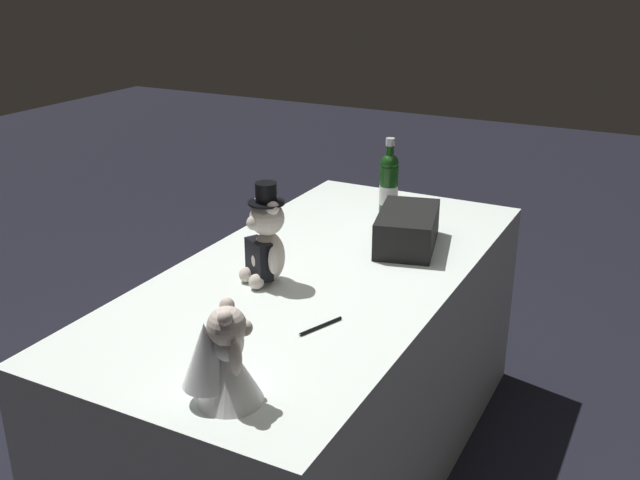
# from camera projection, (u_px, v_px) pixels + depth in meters

# --- Properties ---
(ground_plane) EXTENTS (12.00, 12.00, 0.00)m
(ground_plane) POSITION_uv_depth(u_px,v_px,m) (320.00, 463.00, 2.61)
(ground_plane) COLOR black
(reception_table) EXTENTS (1.80, 0.86, 0.75)m
(reception_table) POSITION_uv_depth(u_px,v_px,m) (320.00, 371.00, 2.47)
(reception_table) COLOR white
(reception_table) RESTS_ON ground_plane
(teddy_bear_groom) EXTENTS (0.15, 0.14, 0.31)m
(teddy_bear_groom) POSITION_uv_depth(u_px,v_px,m) (265.00, 241.00, 2.20)
(teddy_bear_groom) COLOR beige
(teddy_bear_groom) RESTS_ON reception_table
(teddy_bear_bride) EXTENTS (0.18, 0.20, 0.24)m
(teddy_bear_bride) POSITION_uv_depth(u_px,v_px,m) (222.00, 359.00, 1.61)
(teddy_bear_bride) COLOR white
(teddy_bear_bride) RESTS_ON reception_table
(champagne_bottle) EXTENTS (0.07, 0.07, 0.31)m
(champagne_bottle) POSITION_uv_depth(u_px,v_px,m) (390.00, 185.00, 2.75)
(champagne_bottle) COLOR #154213
(champagne_bottle) RESTS_ON reception_table
(signing_pen) EXTENTS (0.14, 0.06, 0.01)m
(signing_pen) POSITION_uv_depth(u_px,v_px,m) (319.00, 327.00, 1.96)
(signing_pen) COLOR black
(signing_pen) RESTS_ON reception_table
(gift_case_black) EXTENTS (0.36, 0.26, 0.13)m
(gift_case_black) POSITION_uv_depth(u_px,v_px,m) (407.00, 229.00, 2.50)
(gift_case_black) COLOR black
(gift_case_black) RESTS_ON reception_table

